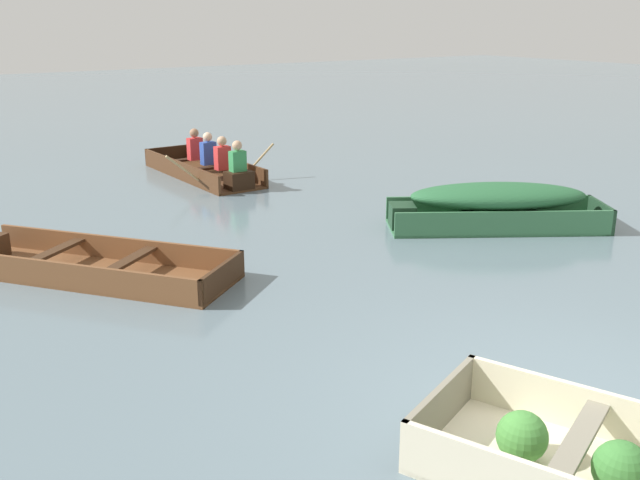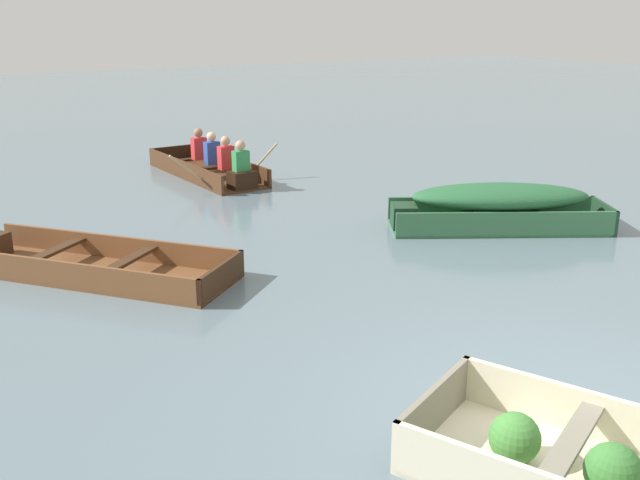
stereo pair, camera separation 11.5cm
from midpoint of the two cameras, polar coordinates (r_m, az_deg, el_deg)
The scene contains 4 objects.
ground_plane at distance 6.19m, azimuth 20.38°, elevation -13.33°, with size 80.00×80.00×0.00m, color slate.
skiff_wooden_brown_near_moored at distance 9.31m, azimuth -18.12°, elevation -1.87°, with size 3.10×3.51×0.34m.
skiff_green_mid_moored at distance 10.95m, azimuth 14.29°, elevation 2.90°, with size 3.26×2.49×0.69m.
rowboat_dark_varnish_with_crew at distance 14.20m, azimuth -8.41°, elevation 5.83°, with size 2.28×3.39×0.92m.
Camera 2 is at (-4.39, -3.08, 3.06)m, focal length 40.00 mm.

